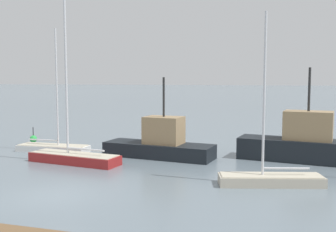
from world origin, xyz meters
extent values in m
plane|color=slate|center=(0.00, 0.00, 0.00)|extent=(600.00, 600.00, 0.00)
cube|color=#BCB29E|center=(8.86, 4.41, 0.23)|extent=(5.06, 2.50, 0.46)
cube|color=beige|center=(8.86, 4.41, 0.48)|extent=(4.84, 2.35, 0.04)
cylinder|color=silver|center=(8.48, 4.31, 4.29)|extent=(0.12, 0.12, 7.65)
cylinder|color=silver|center=(9.55, 4.59, 0.81)|extent=(2.15, 0.65, 0.09)
cube|color=white|center=(-5.93, 9.14, 0.21)|extent=(5.06, 1.63, 0.43)
cube|color=beige|center=(-5.93, 9.14, 0.45)|extent=(4.86, 1.51, 0.04)
cylinder|color=silver|center=(-5.53, 9.15, 4.43)|extent=(0.12, 0.12, 7.99)
cylinder|color=silver|center=(-6.66, 9.11, 0.78)|extent=(2.26, 0.17, 0.10)
cube|color=maroon|center=(-2.59, 6.17, 0.27)|extent=(5.90, 2.29, 0.55)
cube|color=beige|center=(-2.59, 6.17, 0.57)|extent=(5.66, 2.14, 0.04)
cylinder|color=silver|center=(-3.05, 6.23, 5.84)|extent=(0.14, 0.14, 10.59)
cylinder|color=silver|center=(-1.77, 6.05, 0.90)|extent=(2.58, 0.46, 0.11)
cube|color=black|center=(10.44, 10.69, 0.66)|extent=(7.73, 3.19, 1.32)
cube|color=#A3845B|center=(10.81, 10.64, 2.20)|extent=(3.01, 2.03, 1.76)
cylinder|color=#262626|center=(10.81, 10.64, 4.40)|extent=(0.15, 0.15, 2.63)
cube|color=black|center=(1.70, 9.33, 0.45)|extent=(7.35, 3.00, 0.90)
cube|color=#A3845B|center=(2.06, 9.29, 1.77)|extent=(2.53, 1.92, 1.73)
cylinder|color=#262626|center=(2.06, 9.29, 3.88)|extent=(0.14, 0.14, 2.50)
sphere|color=green|center=(-9.63, 12.13, 0.28)|extent=(0.56, 0.56, 0.56)
cylinder|color=black|center=(-9.63, 12.13, 0.89)|extent=(0.06, 0.06, 0.66)
camera|label=1|loc=(9.38, -14.60, 5.03)|focal=42.28mm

